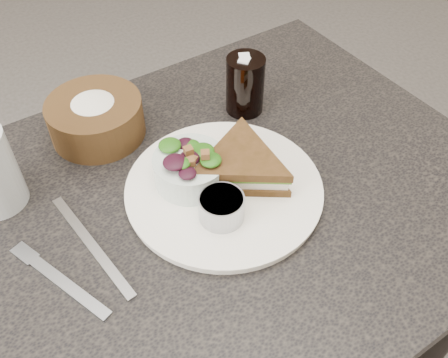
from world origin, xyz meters
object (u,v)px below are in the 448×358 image
sandwich (241,165)px  salad_bowl (190,165)px  dressing_ramekin (222,208)px  bread_basket (95,113)px  cola_glass (245,82)px  dining_table (200,324)px  dinner_plate (224,189)px

sandwich → salad_bowl: size_ratio=1.56×
dressing_ramekin → bread_basket: bearing=103.6°
cola_glass → dressing_ramekin: bearing=-132.4°
dining_table → sandwich: (0.09, 0.00, 0.41)m
dining_table → dinner_plate: dinner_plate is taller
sandwich → bread_basket: bearing=156.3°
salad_bowl → cola_glass: size_ratio=0.96×
dining_table → bread_basket: (-0.05, 0.24, 0.42)m
sandwich → cola_glass: size_ratio=1.49×
sandwich → bread_basket: (-0.14, 0.23, 0.01)m
dining_table → cola_glass: bearing=36.2°
dining_table → sandwich: sandwich is taller
dinner_plate → sandwich: bearing=7.1°
dressing_ramekin → cola_glass: (0.18, 0.20, 0.03)m
dining_table → dressing_ramekin: (0.02, -0.05, 0.41)m
dinner_plate → sandwich: (0.03, 0.00, 0.03)m
dressing_ramekin → bread_basket: bread_basket is taller
dining_table → dinner_plate: size_ratio=3.30×
salad_bowl → dressing_ramekin: bearing=-90.5°
dining_table → cola_glass: cola_glass is taller
sandwich → dressing_ramekin: size_ratio=2.64×
dressing_ramekin → cola_glass: size_ratio=0.57×
dining_table → bread_basket: size_ratio=6.16×
salad_bowl → dinner_plate: bearing=-48.9°
bread_basket → salad_bowl: bearing=-70.5°
dinner_plate → dressing_ramekin: dressing_ramekin is taller
sandwich → bread_basket: size_ratio=1.09×
bread_basket → cola_glass: cola_glass is taller
dressing_ramekin → dining_table: bearing=115.1°
sandwich → cola_glass: (0.11, 0.15, 0.02)m
salad_bowl → cola_glass: bearing=31.7°
dining_table → dinner_plate: bearing=-1.8°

